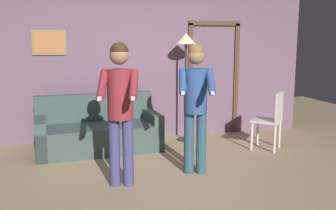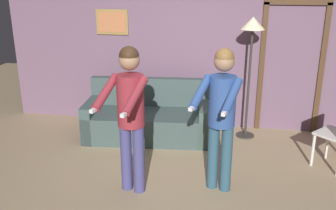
# 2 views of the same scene
# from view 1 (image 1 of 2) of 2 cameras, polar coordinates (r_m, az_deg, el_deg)

# --- Properties ---
(ground_plane) EXTENTS (12.00, 12.00, 0.00)m
(ground_plane) POSITION_cam_1_polar(r_m,az_deg,el_deg) (4.83, -1.28, -11.11)
(ground_plane) COLOR tan
(back_wall_assembly) EXTENTS (6.40, 0.10, 2.60)m
(back_wall_assembly) POSITION_cam_1_polar(r_m,az_deg,el_deg) (6.64, -5.24, 6.05)
(back_wall_assembly) COLOR #6C5065
(back_wall_assembly) RESTS_ON ground_plane
(couch) EXTENTS (1.97, 1.02, 0.87)m
(couch) POSITION_cam_1_polar(r_m,az_deg,el_deg) (6.05, -10.54, -4.23)
(couch) COLOR #3C4D4B
(couch) RESTS_ON ground_plane
(torchiere_lamp) EXTENTS (0.35, 0.35, 1.85)m
(torchiere_lamp) POSITION_cam_1_polar(r_m,az_deg,el_deg) (6.41, 2.73, 8.29)
(torchiere_lamp) COLOR #332D28
(torchiere_lamp) RESTS_ON ground_plane
(person_standing_left) EXTENTS (0.52, 0.71, 1.71)m
(person_standing_left) POSITION_cam_1_polar(r_m,az_deg,el_deg) (4.36, -7.31, 0.63)
(person_standing_left) COLOR #414077
(person_standing_left) RESTS_ON ground_plane
(person_standing_right) EXTENTS (0.54, 0.71, 1.68)m
(person_standing_right) POSITION_cam_1_polar(r_m,az_deg,el_deg) (4.77, 4.23, 1.23)
(person_standing_right) COLOR #2C5064
(person_standing_right) RESTS_ON ground_plane
(dining_chair_distant) EXTENTS (0.59, 0.59, 0.93)m
(dining_chair_distant) POSITION_cam_1_polar(r_m,az_deg,el_deg) (6.15, 15.57, -1.82)
(dining_chair_distant) COLOR silver
(dining_chair_distant) RESTS_ON ground_plane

